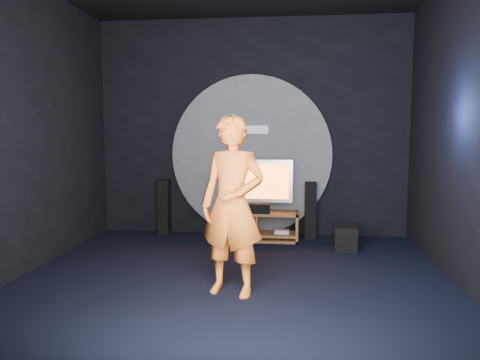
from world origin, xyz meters
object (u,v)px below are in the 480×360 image
(media_console, at_px, (258,228))
(player, at_px, (232,205))
(tower_speaker_right, at_px, (310,210))
(tv, at_px, (258,183))
(tower_speaker_left, at_px, (164,207))
(subwoofer, at_px, (345,238))

(media_console, bearing_deg, player, -92.10)
(tower_speaker_right, bearing_deg, tv, -169.98)
(tv, height_order, tower_speaker_left, tv)
(tower_speaker_right, distance_m, subwoofer, 0.89)
(media_console, height_order, tower_speaker_left, tower_speaker_left)
(media_console, relative_size, tower_speaker_right, 1.41)
(tower_speaker_right, bearing_deg, player, -108.86)
(tv, xyz_separation_m, player, (-0.08, -2.50, 0.05))
(tower_speaker_right, bearing_deg, subwoofer, -56.37)
(subwoofer, xyz_separation_m, player, (-1.38, -1.94, 0.76))
(player, bearing_deg, subwoofer, 69.32)
(tower_speaker_left, bearing_deg, tower_speaker_right, -2.08)
(media_console, xyz_separation_m, tower_speaker_left, (-1.58, 0.30, 0.25))
(media_console, xyz_separation_m, tv, (-0.01, 0.07, 0.70))
(tower_speaker_left, bearing_deg, subwoofer, -15.51)
(tower_speaker_left, height_order, player, player)
(tv, xyz_separation_m, subwoofer, (1.29, -0.56, -0.72))
(tv, bearing_deg, tower_speaker_right, 10.02)
(tv, height_order, subwoofer, tv)
(media_console, height_order, subwoofer, media_console)
(media_console, height_order, tower_speaker_right, tower_speaker_right)
(media_console, bearing_deg, tv, 96.50)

